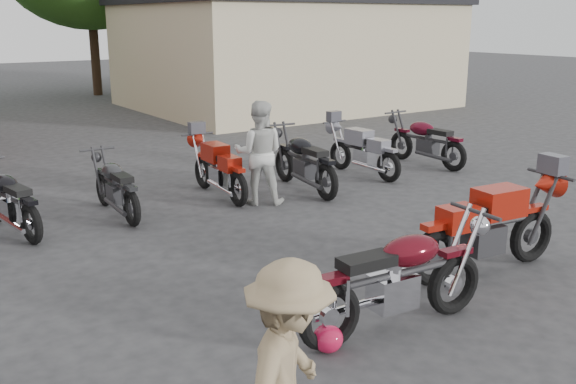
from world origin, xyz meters
TOP-DOWN VIEW (x-y plane):
  - ground at (0.00, 0.00)m, footprint 90.00×90.00m
  - stucco_building at (8.50, 15.00)m, footprint 10.00×8.00m
  - tree_3 at (12.00, 22.00)m, footprint 6.08×6.08m
  - vintage_motorcycle at (-0.36, 0.07)m, footprint 2.19×0.88m
  - sportbike at (1.59, 0.55)m, footprint 2.25×0.96m
  - helmet at (-1.21, 0.12)m, footprint 0.31×0.31m
  - person_light at (0.94, 4.72)m, footprint 1.07×1.02m
  - person_tan at (-2.51, -1.13)m, footprint 1.16×1.12m
  - row_bike_2 at (-2.84, 5.47)m, footprint 0.91×1.93m
  - row_bike_3 at (-1.28, 5.43)m, footprint 0.64×1.82m
  - row_bike_4 at (0.58, 5.48)m, footprint 0.74×1.94m
  - row_bike_5 at (2.05, 4.99)m, footprint 0.91×2.13m
  - row_bike_6 at (3.68, 5.26)m, footprint 0.72×1.91m
  - row_bike_7 at (5.40, 5.22)m, footprint 0.73×2.02m

SIDE VIEW (x-z plane):
  - ground at x=0.00m, z-range 0.00..0.00m
  - helmet at x=-1.21m, z-range 0.00..0.27m
  - row_bike_3 at x=-1.28m, z-range 0.00..1.05m
  - row_bike_2 at x=-2.84m, z-range 0.00..1.08m
  - row_bike_6 at x=3.68m, z-range 0.00..1.09m
  - row_bike_4 at x=0.58m, z-range 0.00..1.11m
  - row_bike_7 at x=5.40m, z-range 0.00..1.16m
  - row_bike_5 at x=2.05m, z-range 0.00..1.20m
  - vintage_motorcycle at x=-0.36m, z-range 0.00..1.24m
  - sportbike at x=1.59m, z-range 0.00..1.27m
  - person_tan at x=-2.51m, z-range 0.00..1.59m
  - person_light at x=0.94m, z-range 0.00..1.73m
  - stucco_building at x=8.50m, z-range 0.00..3.50m
  - tree_3 at x=12.00m, z-range 0.00..7.60m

